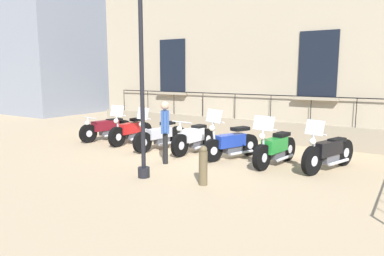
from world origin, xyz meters
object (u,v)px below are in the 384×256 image
(motorcycle_red, at_px, (131,131))
(motorcycle_silver, at_px, (160,136))
(lamppost, at_px, (141,25))
(motorcycle_white, at_px, (194,139))
(motorcycle_blue, at_px, (231,143))
(motorcycle_black, at_px, (329,153))
(pedestrian_standing, at_px, (165,129))
(motorcycle_green, at_px, (275,149))
(bollard, at_px, (203,165))
(motorcycle_maroon, at_px, (107,128))

(motorcycle_red, relative_size, motorcycle_silver, 0.93)
(lamppost, bearing_deg, motorcycle_white, -172.60)
(motorcycle_red, height_order, motorcycle_blue, motorcycle_blue)
(motorcycle_white, height_order, motorcycle_black, motorcycle_black)
(motorcycle_silver, distance_m, pedestrian_standing, 1.87)
(motorcycle_green, xyz_separation_m, bollard, (2.48, -0.77, -0.00))
(motorcycle_green, xyz_separation_m, lamppost, (2.72, -2.25, 3.06))
(motorcycle_maroon, bearing_deg, motorcycle_black, 89.89)
(motorcycle_red, height_order, bollard, motorcycle_red)
(motorcycle_black, distance_m, pedestrian_standing, 4.27)
(motorcycle_maroon, relative_size, pedestrian_standing, 1.29)
(motorcycle_silver, height_order, bollard, motorcycle_silver)
(motorcycle_blue, bearing_deg, motorcycle_green, 88.46)
(motorcycle_maroon, bearing_deg, motorcycle_silver, 84.36)
(motorcycle_white, height_order, pedestrian_standing, pedestrian_standing)
(motorcycle_maroon, bearing_deg, motorcycle_white, 87.77)
(motorcycle_white, distance_m, pedestrian_standing, 1.54)
(pedestrian_standing, bearing_deg, motorcycle_maroon, -112.62)
(motorcycle_blue, bearing_deg, motorcycle_red, -92.05)
(motorcycle_green, distance_m, motorcycle_black, 1.33)
(motorcycle_maroon, xyz_separation_m, pedestrian_standing, (1.61, 3.85, 0.52))
(motorcycle_blue, height_order, motorcycle_green, motorcycle_blue)
(lamppost, height_order, pedestrian_standing, lamppost)
(motorcycle_maroon, xyz_separation_m, motorcycle_silver, (0.26, 2.66, -0.00))
(motorcycle_blue, relative_size, bollard, 2.15)
(lamppost, bearing_deg, motorcycle_green, 140.39)
(motorcycle_silver, bearing_deg, pedestrian_standing, 41.59)
(lamppost, bearing_deg, motorcycle_red, -134.20)
(motorcycle_maroon, height_order, motorcycle_red, motorcycle_red)
(motorcycle_white, xyz_separation_m, motorcycle_black, (-0.14, 3.93, 0.01))
(motorcycle_red, distance_m, lamppost, 5.16)
(motorcycle_green, relative_size, pedestrian_standing, 1.21)
(motorcycle_white, relative_size, motorcycle_black, 0.96)
(motorcycle_black, bearing_deg, motorcycle_white, -88.02)
(motorcycle_silver, xyz_separation_m, lamppost, (2.71, 1.56, 3.08))
(pedestrian_standing, bearing_deg, motorcycle_silver, -138.41)
(motorcycle_silver, relative_size, motorcycle_green, 1.07)
(motorcycle_red, height_order, lamppost, lamppost)
(motorcycle_green, distance_m, lamppost, 4.67)
(motorcycle_silver, bearing_deg, motorcycle_red, -97.43)
(motorcycle_silver, height_order, motorcycle_black, motorcycle_silver)
(motorcycle_maroon, bearing_deg, motorcycle_blue, 87.57)
(motorcycle_maroon, xyz_separation_m, lamppost, (2.98, 4.23, 3.07))
(motorcycle_red, relative_size, motorcycle_blue, 1.07)
(lamppost, distance_m, bollard, 3.41)
(motorcycle_black, relative_size, bollard, 2.39)
(motorcycle_silver, relative_size, bollard, 2.48)
(motorcycle_black, height_order, lamppost, lamppost)
(motorcycle_green, bearing_deg, motorcycle_maroon, -92.25)
(bollard, bearing_deg, motorcycle_red, -120.74)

